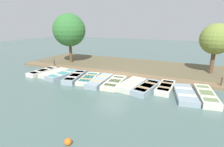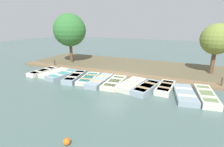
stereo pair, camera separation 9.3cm
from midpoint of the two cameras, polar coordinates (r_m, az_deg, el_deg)
The scene contains 20 objects.
ground_plane at distance 15.43m, azimuth -0.05°, elevation -1.98°, with size 80.00×80.00×0.00m, color #4C6660.
shore_bank at distance 19.91m, azimuth 5.80°, elevation 2.35°, with size 8.00×24.00×0.15m.
dock_walkway at distance 16.72m, azimuth 2.03°, elevation -0.20°, with size 1.21×23.43×0.19m.
rowboat_0 at distance 18.55m, azimuth -21.87°, elevation 0.56°, with size 3.13×1.15×0.37m.
rowboat_1 at distance 17.69m, azimuth -18.37°, elevation 0.21°, with size 3.05×1.41×0.39m.
rowboat_2 at distance 16.74m, azimuth -15.88°, elevation -0.43°, with size 3.33×1.61×0.40m.
rowboat_3 at distance 15.84m, azimuth -12.20°, elevation -1.09°, with size 3.54×1.71×0.41m.
rowboat_4 at distance 15.32m, azimuth -7.82°, elevation -1.61°, with size 3.29×1.74×0.34m.
rowboat_5 at distance 14.53m, azimuth -4.12°, elevation -2.35°, with size 3.44×1.17×0.41m.
rowboat_6 at distance 14.15m, azimuth 0.62°, elevation -2.95°, with size 3.27×1.37×0.35m.
rowboat_7 at distance 13.65m, azimuth 6.27°, elevation -3.58°, with size 3.15×1.72×0.44m.
rowboat_8 at distance 13.24m, azimuth 11.10°, elevation -4.53°, with size 3.35×1.71×0.41m.
rowboat_9 at distance 13.63m, azimuth 16.88°, elevation -4.34°, with size 2.92×1.21×0.40m.
rowboat_10 at distance 12.94m, azimuth 22.51°, elevation -6.11°, with size 3.58×1.87×0.36m.
rowboat_11 at distance 13.18m, azimuth 28.18°, elevation -6.29°, with size 3.64×1.53×0.43m.
mooring_post_near at distance 20.77m, azimuth -18.43°, elevation 3.22°, with size 0.12×0.12×0.87m.
mooring_post_far at distance 15.76m, azimuth 32.00°, elevation -2.48°, with size 0.12×0.12×0.87m.
buoy at distance 7.89m, azimuth -14.55°, elevation -20.74°, with size 0.31×0.31×0.31m.
park_tree_far_left at distance 21.74m, azimuth -13.91°, elevation 13.55°, with size 3.80×3.80×5.89m.
park_tree_left at distance 18.78m, azimuth 30.69°, elevation 9.58°, with size 2.80×2.80×4.81m.
Camera 1 is at (13.41, 5.89, 4.83)m, focal length 28.00 mm.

